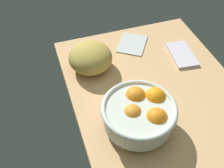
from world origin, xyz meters
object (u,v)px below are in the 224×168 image
at_px(napkin_folded, 132,43).
at_px(napkin_spare, 182,54).
at_px(fruit_bowl, 140,112).
at_px(bread_loaf, 90,57).

relative_size(napkin_folded, napkin_spare, 0.89).
bearing_deg(napkin_spare, fruit_bowl, 131.77).
xyz_separation_m(fruit_bowl, napkin_spare, (0.26, -0.29, -0.06)).
xyz_separation_m(bread_loaf, napkin_folded, (0.08, -0.20, -0.05)).
relative_size(bread_loaf, napkin_folded, 1.23).
bearing_deg(napkin_spare, napkin_folded, 51.77).
height_order(fruit_bowl, napkin_folded, fruit_bowl).
height_order(fruit_bowl, bread_loaf, fruit_bowl).
bearing_deg(bread_loaf, fruit_bowl, -166.47).
bearing_deg(napkin_folded, napkin_spare, -128.23).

